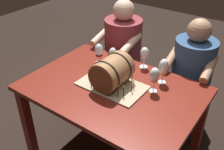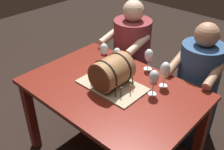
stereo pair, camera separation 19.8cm
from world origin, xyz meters
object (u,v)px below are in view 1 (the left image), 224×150
Objects in this scene: wine_glass_white at (164,67)px; person_seated_right at (189,83)px; wine_glass_amber at (113,54)px; dining_table at (112,99)px; person_seated_left at (122,58)px; barrel_cake at (112,73)px; wine_glass_rose at (155,76)px; wine_glass_empty at (144,54)px; wine_glass_red at (99,51)px.

person_seated_right is (0.09, 0.42, -0.34)m from wine_glass_white.
wine_glass_amber is 0.15× the size of person_seated_right.
person_seated_left reaches higher than dining_table.
person_seated_right is at bearing 61.05° from barrel_cake.
wine_glass_white is 1.03× the size of wine_glass_rose.
wine_glass_empty is (0.04, 0.40, 0.24)m from dining_table.
wine_glass_rose is 0.91m from person_seated_left.
dining_table is 2.62× the size of barrel_cake.
person_seated_left is at bearing 147.13° from wine_glass_white.
person_seated_left is 1.02× the size of person_seated_right.
wine_glass_white is 0.46m from wine_glass_amber.
wine_glass_amber is at bearing 124.54° from barrel_cake.
barrel_cake is 0.39m from wine_glass_white.
dining_table is 7.66× the size of wine_glass_amber.
wine_glass_red is at bearing 170.38° from wine_glass_rose.
wine_glass_white is 1.20× the size of wine_glass_amber.
wine_glass_white is at bearing -102.28° from person_seated_right.
dining_table is at bearing -37.31° from wine_glass_red.
wine_glass_amber is (-0.18, 0.26, 0.22)m from dining_table.
wine_glass_empty reaches higher than wine_glass_amber.
dining_table is 7.14× the size of wine_glass_empty.
wine_glass_amber is 0.86× the size of wine_glass_rose.
wine_glass_white is 0.83m from person_seated_left.
wine_glass_amber is at bearing -177.92° from wine_glass_white.
barrel_cake is 2.50× the size of wine_glass_rose.
wine_glass_amber is 0.56m from person_seated_left.
wine_glass_empty is at bearing 84.10° from dining_table.
person_seated_left reaches higher than wine_glass_white.
wine_glass_white is 0.27m from wine_glass_empty.
wine_glass_empty is at bearing 25.80° from wine_glass_red.
wine_glass_empty is at bearing 31.90° from wine_glass_amber.
person_seated_right reaches higher than wine_glass_red.
person_seated_left is at bearing 117.56° from barrel_cake.
dining_table is 0.39m from wine_glass_amber.
person_seated_left reaches higher than wine_glass_rose.
barrel_cake is 0.85m from person_seated_right.
person_seated_right reaches higher than wine_glass_empty.
wine_glass_amber reaches higher than dining_table.
person_seated_right is at bearing 34.39° from wine_glass_red.
dining_table is at bearing -117.86° from person_seated_right.
wine_glass_amber is 0.93× the size of wine_glass_empty.
dining_table is 0.79m from person_seated_left.
barrel_cake is (-0.01, 0.01, 0.23)m from dining_table.
wine_glass_amber is (0.12, 0.03, -0.00)m from wine_glass_red.
wine_glass_rose reaches higher than wine_glass_red.
wine_glass_empty is 0.36m from wine_glass_rose.
person_seated_left is (-0.06, 0.46, -0.30)m from wine_glass_red.
wine_glass_red is at bearing -166.95° from wine_glass_amber.
wine_glass_empty is 0.16× the size of person_seated_right.
wine_glass_empty is (0.35, 0.17, 0.01)m from wine_glass_red.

